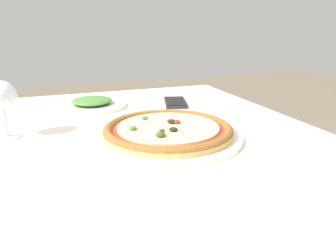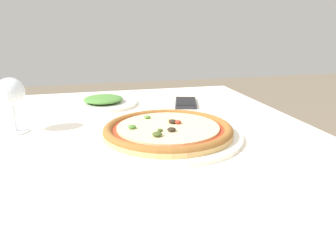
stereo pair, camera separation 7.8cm
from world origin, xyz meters
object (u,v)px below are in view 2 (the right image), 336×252
at_px(side_plate, 103,102).
at_px(dining_table, 94,176).
at_px(wine_glass_far_left, 11,94).
at_px(pizza_plate, 168,131).
at_px(cell_phone, 186,103).

bearing_deg(side_plate, dining_table, -97.58).
bearing_deg(side_plate, wine_glass_far_left, -134.57).
bearing_deg(dining_table, pizza_plate, -4.25).
height_order(wine_glass_far_left, cell_phone, wine_glass_far_left).
bearing_deg(dining_table, wine_glass_far_left, 147.15).
bearing_deg(wine_glass_far_left, pizza_plate, -20.00).
bearing_deg(cell_phone, pizza_plate, -114.04).
height_order(dining_table, wine_glass_far_left, wine_glass_far_left).
height_order(wine_glass_far_left, side_plate, wine_glass_far_left).
xyz_separation_m(dining_table, side_plate, (0.05, 0.35, 0.10)).
xyz_separation_m(pizza_plate, cell_phone, (0.14, 0.32, -0.01)).
distance_m(pizza_plate, cell_phone, 0.35).
xyz_separation_m(wine_glass_far_left, cell_phone, (0.50, 0.18, -0.09)).
bearing_deg(wine_glass_far_left, dining_table, -32.85).
bearing_deg(pizza_plate, cell_phone, 65.96).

